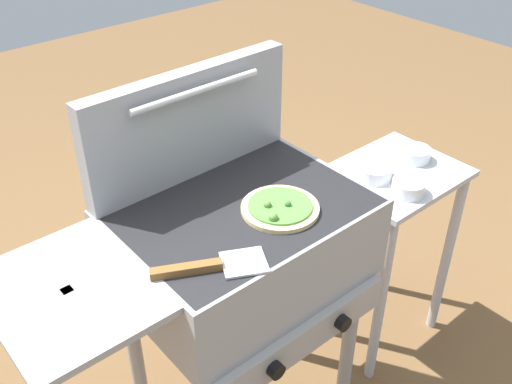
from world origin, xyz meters
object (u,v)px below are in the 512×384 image
grill (239,252)px  spatula (210,266)px  topping_bowl_near (374,172)px  topping_bowl_far (415,155)px  pizza_veggie (280,208)px  prep_table (388,221)px  topping_bowl_middle (408,188)px

grill → spatula: spatula is taller
topping_bowl_near → topping_bowl_far: bearing=-4.4°
spatula → pizza_veggie: bearing=13.5°
grill → pizza_veggie: size_ratio=4.80×
prep_table → topping_bowl_far: 0.25m
spatula → topping_bowl_near: size_ratio=2.27×
grill → prep_table: bearing=0.4°
topping_bowl_far → spatula: bearing=-171.2°
prep_table → topping_bowl_middle: topping_bowl_middle is taller
prep_table → topping_bowl_near: bearing=166.3°
grill → topping_bowl_middle: (0.60, -0.10, 0.00)m
pizza_veggie → topping_bowl_near: (0.51, 0.10, -0.15)m
prep_table → topping_bowl_middle: size_ratio=7.06×
grill → prep_table: (0.67, 0.00, -0.23)m
grill → topping_bowl_near: (0.59, 0.03, 0.00)m
spatula → topping_bowl_middle: (0.79, 0.04, -0.15)m
grill → prep_table: 0.71m
spatula → topping_bowl_middle: bearing=2.8°
topping_bowl_near → topping_bowl_middle: 0.13m
grill → topping_bowl_middle: size_ratio=9.21×
topping_bowl_near → topping_bowl_far: same height
spatula → topping_bowl_near: (0.78, 0.17, -0.15)m
topping_bowl_middle → pizza_veggie: bearing=177.2°
grill → topping_bowl_middle: bearing=-9.7°
pizza_veggie → spatula: (-0.27, -0.06, -0.00)m
pizza_veggie → topping_bowl_near: pizza_veggie is taller
pizza_veggie → topping_bowl_far: pizza_veggie is taller
pizza_veggie → topping_bowl_far: (0.71, 0.09, -0.15)m
spatula → prep_table: bearing=9.5°
pizza_veggie → grill: bearing=134.2°
grill → prep_table: size_ratio=1.30×
spatula → prep_table: spatula is taller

